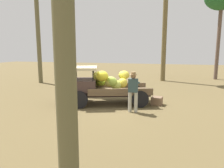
{
  "coord_description": "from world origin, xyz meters",
  "views": [
    {
      "loc": [
        -2.73,
        9.53,
        2.68
      ],
      "look_at": [
        -0.11,
        -0.28,
        0.99
      ],
      "focal_mm": 33.58,
      "sensor_mm": 36.0,
      "label": 1
    }
  ],
  "objects": [
    {
      "name": "ground_plane",
      "position": [
        0.0,
        0.0,
        0.0
      ],
      "size": [
        60.0,
        60.0,
        0.0
      ],
      "primitive_type": "plane",
      "color": "brown"
    },
    {
      "name": "truck",
      "position": [
        0.47,
        -0.13,
        0.93
      ],
      "size": [
        4.66,
        2.83,
        1.84
      ],
      "rotation": [
        0.0,
        0.0,
        0.32
      ],
      "color": "#3F2E2B",
      "rests_on": "ground"
    },
    {
      "name": "farmer",
      "position": [
        -1.35,
        0.86,
        0.99
      ],
      "size": [
        0.53,
        0.46,
        1.74
      ],
      "rotation": [
        0.0,
        0.0,
        -1.54
      ],
      "color": "#B0AEA1",
      "rests_on": "ground"
    },
    {
      "name": "wooden_crate",
      "position": [
        -2.29,
        -0.64,
        0.19
      ],
      "size": [
        0.56,
        0.58,
        0.39
      ],
      "primitive_type": "cube",
      "rotation": [
        0.0,
        0.0,
        1.4
      ],
      "color": "#7F6148",
      "rests_on": "ground"
    }
  ]
}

